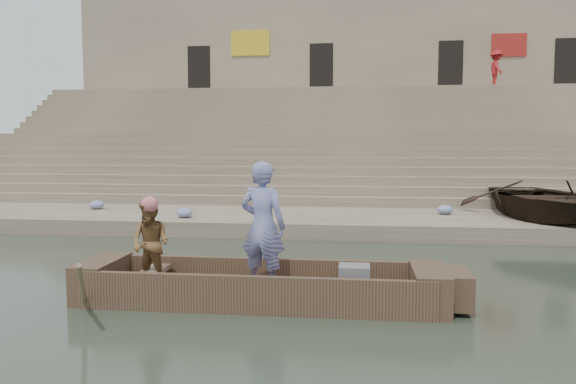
% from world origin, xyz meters
% --- Properties ---
extents(ground, '(120.00, 120.00, 0.00)m').
position_xyz_m(ground, '(0.00, 0.00, 0.00)').
color(ground, '#242E22').
rests_on(ground, ground).
extents(lower_landing, '(32.00, 4.00, 0.40)m').
position_xyz_m(lower_landing, '(0.00, 8.00, 0.20)').
color(lower_landing, gray).
rests_on(lower_landing, ground).
extents(mid_landing, '(32.00, 3.00, 2.80)m').
position_xyz_m(mid_landing, '(0.00, 15.50, 1.40)').
color(mid_landing, gray).
rests_on(mid_landing, ground).
extents(upper_landing, '(32.00, 3.00, 5.20)m').
position_xyz_m(upper_landing, '(0.00, 22.50, 2.60)').
color(upper_landing, gray).
rests_on(upper_landing, ground).
extents(ghat_steps, '(32.00, 11.00, 5.20)m').
position_xyz_m(ghat_steps, '(0.00, 17.19, 1.80)').
color(ghat_steps, gray).
rests_on(ghat_steps, ground).
extents(building_wall, '(32.00, 5.07, 11.20)m').
position_xyz_m(building_wall, '(0.00, 26.50, 5.60)').
color(building_wall, tan).
rests_on(building_wall, ground).
extents(main_rowboat, '(5.00, 1.30, 0.22)m').
position_xyz_m(main_rowboat, '(-1.35, 0.43, 0.11)').
color(main_rowboat, brown).
rests_on(main_rowboat, ground).
extents(rowboat_trim, '(6.04, 2.63, 2.01)m').
position_xyz_m(rowboat_trim, '(-1.14, 0.42, 0.31)').
color(rowboat_trim, brown).
rests_on(rowboat_trim, ground).
extents(standing_man, '(0.82, 0.65, 1.97)m').
position_xyz_m(standing_man, '(-1.28, 0.34, 1.20)').
color(standing_man, navy).
rests_on(standing_man, main_rowboat).
extents(rowing_man, '(0.77, 0.67, 1.34)m').
position_xyz_m(rowing_man, '(-3.05, 0.36, 0.89)').
color(rowing_man, '#236B2A').
rests_on(rowing_man, main_rowboat).
extents(television, '(0.46, 0.42, 0.40)m').
position_xyz_m(television, '(0.08, 0.43, 0.42)').
color(television, slate).
rests_on(television, main_rowboat).
extents(beached_rowboat, '(4.01, 5.31, 1.04)m').
position_xyz_m(beached_rowboat, '(5.11, 8.07, 0.92)').
color(beached_rowboat, '#2D2116').
rests_on(beached_rowboat, lower_landing).
extents(pedestrian, '(0.81, 1.29, 1.91)m').
position_xyz_m(pedestrian, '(7.04, 22.39, 6.15)').
color(pedestrian, maroon).
rests_on(pedestrian, upper_landing).
extents(cloth_bundles, '(10.88, 2.05, 0.26)m').
position_xyz_m(cloth_bundles, '(-3.28, 7.96, 0.53)').
color(cloth_bundles, '#3F5999').
rests_on(cloth_bundles, lower_landing).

